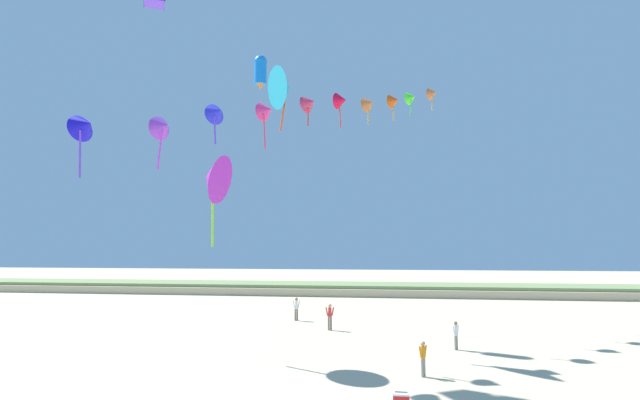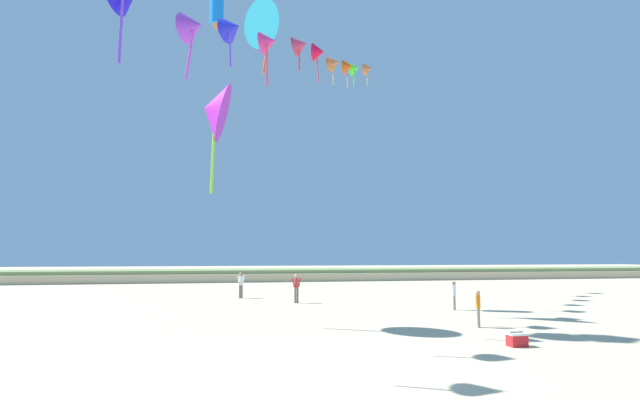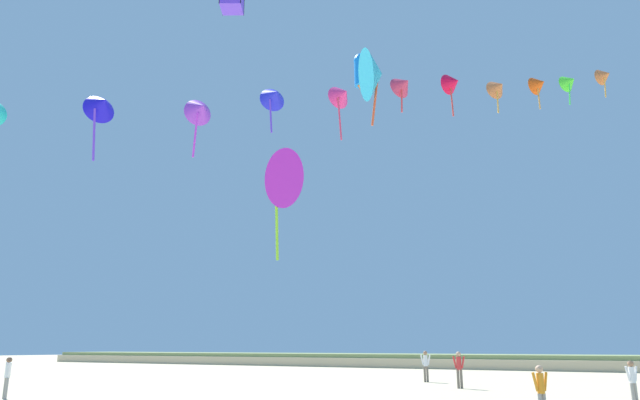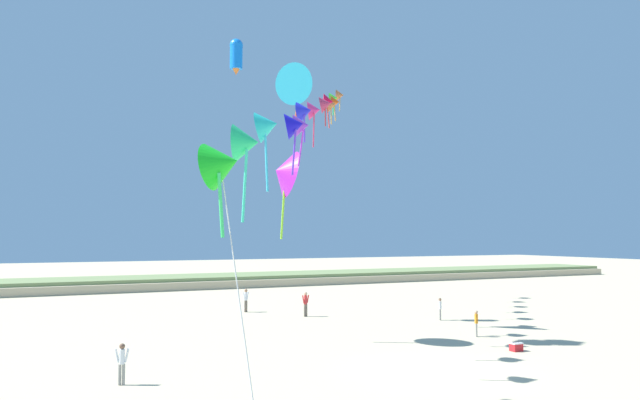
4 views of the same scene
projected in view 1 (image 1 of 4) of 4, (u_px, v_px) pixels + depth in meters
dune_ridge at (350, 289)px, 61.04m from camera, size 120.00×9.40×1.25m
person_near_left at (423, 356)px, 21.22m from camera, size 0.40×0.44×1.48m
person_near_right at (330, 315)px, 33.50m from camera, size 0.61×0.24×1.74m
person_mid_center at (296, 307)px, 38.03m from camera, size 0.57×0.38×1.74m
person_far_left at (456, 333)px, 26.93m from camera, size 0.42×0.43×1.50m
kite_banner_string at (267, 110)px, 27.84m from camera, size 22.01×36.89×19.69m
large_kite_low_lead at (261, 71)px, 36.45m from camera, size 1.03×1.04×2.58m
large_kite_high_solo at (283, 88)px, 31.35m from camera, size 2.70×2.92×4.19m
large_kite_outer_drift at (213, 178)px, 26.57m from camera, size 1.68×2.76×5.03m
beach_cooler at (401, 399)px, 17.29m from camera, size 0.58×0.41×0.46m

